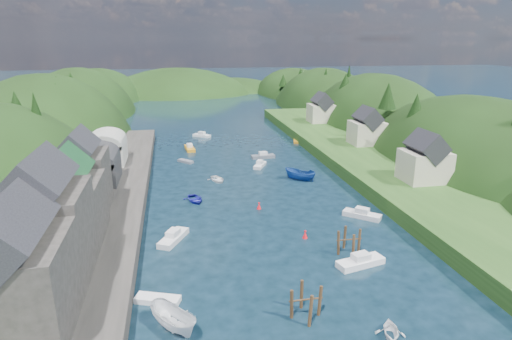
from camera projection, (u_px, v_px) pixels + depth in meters
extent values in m
plane|color=black|center=(236.00, 158.00, 92.84)|extent=(600.00, 600.00, 0.00)
ellipsoid|color=black|center=(51.00, 176.00, 110.66)|extent=(44.00, 75.56, 52.00)
ellipsoid|color=black|center=(82.00, 137.00, 150.79)|extent=(44.00, 75.56, 48.19)
ellipsoid|color=black|center=(99.00, 113.00, 189.70)|extent=(44.00, 75.56, 39.00)
ellipsoid|color=black|center=(470.00, 207.00, 86.56)|extent=(36.00, 75.56, 44.49)
ellipsoid|color=black|center=(374.00, 156.00, 127.07)|extent=(36.00, 75.56, 48.00)
ellipsoid|color=black|center=(324.00, 126.00, 167.21)|extent=(36.00, 75.56, 44.49)
ellipsoid|color=black|center=(295.00, 106.00, 206.16)|extent=(36.00, 75.56, 36.00)
ellipsoid|color=black|center=(179.00, 114.00, 206.48)|extent=(80.00, 60.00, 44.00)
ellipsoid|color=black|center=(233.00, 113.00, 221.61)|extent=(70.00, 56.00, 36.00)
cone|color=black|center=(36.00, 115.00, 72.56)|extent=(3.35, 3.35, 7.88)
cone|color=black|center=(16.00, 107.00, 81.92)|extent=(4.18, 4.18, 6.20)
cone|color=black|center=(57.00, 95.00, 97.10)|extent=(4.73, 4.73, 5.58)
cone|color=black|center=(58.00, 90.00, 102.84)|extent=(4.34, 4.34, 6.94)
cone|color=black|center=(76.00, 103.00, 114.67)|extent=(5.28, 5.28, 5.08)
cone|color=black|center=(72.00, 84.00, 124.18)|extent=(4.77, 4.77, 6.71)
cone|color=black|center=(91.00, 94.00, 130.05)|extent=(4.07, 4.07, 5.71)
cone|color=black|center=(84.00, 86.00, 143.25)|extent=(4.56, 4.56, 7.97)
cone|color=black|center=(90.00, 87.00, 154.40)|extent=(4.75, 4.75, 5.88)
cone|color=black|center=(98.00, 83.00, 162.72)|extent=(4.27, 4.27, 6.90)
cone|color=black|center=(488.00, 123.00, 74.76)|extent=(5.03, 5.03, 5.85)
cone|color=black|center=(416.00, 113.00, 86.71)|extent=(5.29, 5.29, 7.83)
cone|color=black|center=(388.00, 96.00, 97.43)|extent=(4.07, 4.07, 5.96)
cone|color=black|center=(384.00, 106.00, 108.44)|extent=(3.40, 3.40, 6.42)
cone|color=black|center=(377.00, 91.00, 117.84)|extent=(4.94, 4.94, 8.18)
cone|color=black|center=(345.00, 85.00, 122.58)|extent=(5.25, 5.25, 6.48)
cone|color=black|center=(349.00, 78.00, 136.60)|extent=(3.36, 3.36, 8.57)
cone|color=black|center=(326.00, 80.00, 151.02)|extent=(4.57, 4.57, 7.86)
cone|color=black|center=(312.00, 81.00, 164.93)|extent=(3.59, 3.59, 6.82)
cone|color=black|center=(301.00, 75.00, 170.04)|extent=(4.14, 4.14, 5.29)
cone|color=black|center=(283.00, 80.00, 180.93)|extent=(3.83, 3.83, 4.84)
cube|color=#2D2B28|center=(99.00, 217.00, 59.99)|extent=(12.00, 110.00, 2.00)
cube|color=#234719|center=(46.00, 219.00, 58.62)|extent=(12.00, 110.00, 2.50)
cube|color=#2D2B28|center=(17.00, 288.00, 33.76)|extent=(8.00, 9.00, 8.00)
cube|color=black|center=(6.00, 231.00, 32.30)|extent=(5.88, 9.36, 5.88)
cube|color=#2D2B28|center=(46.00, 234.00, 42.06)|extent=(8.00, 9.00, 9.00)
cube|color=black|center=(38.00, 181.00, 40.45)|extent=(5.88, 9.36, 5.88)
cube|color=#2D2B28|center=(68.00, 209.00, 50.79)|extent=(8.00, 9.00, 7.00)
cube|color=#1E592D|center=(63.00, 173.00, 49.48)|extent=(5.88, 9.36, 5.88)
cube|color=#2D2B28|center=(82.00, 181.00, 59.08)|extent=(7.00, 8.00, 8.00)
cube|color=black|center=(77.00, 147.00, 57.66)|extent=(5.15, 8.32, 5.15)
cube|color=#2D2D30|center=(97.00, 170.00, 70.93)|extent=(7.00, 9.00, 4.00)
cylinder|color=#2D2D30|center=(95.00, 159.00, 70.34)|extent=(7.00, 9.00, 7.00)
cube|color=#B2B2A8|center=(107.00, 152.00, 82.18)|extent=(7.00, 9.00, 4.00)
cylinder|color=#B2B2A8|center=(105.00, 142.00, 81.59)|extent=(7.00, 9.00, 7.00)
cube|color=#234719|center=(364.00, 159.00, 87.73)|extent=(16.00, 120.00, 2.40)
cube|color=beige|center=(424.00, 166.00, 70.13)|extent=(7.00, 6.00, 5.00)
cube|color=black|center=(427.00, 146.00, 69.15)|extent=(5.15, 6.24, 5.15)
cube|color=beige|center=(367.00, 133.00, 94.88)|extent=(7.00, 6.00, 5.00)
cube|color=black|center=(368.00, 118.00, 93.90)|extent=(5.15, 6.24, 5.15)
cube|color=beige|center=(321.00, 113.00, 120.02)|extent=(7.00, 6.00, 5.00)
cube|color=black|center=(322.00, 101.00, 119.04)|extent=(5.15, 6.24, 5.15)
cylinder|color=#382314|center=(320.00, 304.00, 39.89)|extent=(0.32, 0.32, 3.65)
cylinder|color=#382314|center=(301.00, 297.00, 40.91)|extent=(0.32, 0.32, 3.65)
cylinder|color=#382314|center=(292.00, 307.00, 39.39)|extent=(0.32, 0.32, 3.65)
cylinder|color=#382314|center=(310.00, 314.00, 38.37)|extent=(0.32, 0.32, 3.65)
cylinder|color=#382314|center=(306.00, 300.00, 39.46)|extent=(3.25, 0.16, 0.16)
cylinder|color=#382314|center=(359.00, 243.00, 51.68)|extent=(0.32, 0.32, 3.66)
cylinder|color=#382314|center=(345.00, 239.00, 52.67)|extent=(0.32, 0.32, 3.66)
cylinder|color=#382314|center=(338.00, 245.00, 51.19)|extent=(0.32, 0.32, 3.66)
cylinder|color=#382314|center=(353.00, 249.00, 50.19)|extent=(0.32, 0.32, 3.66)
cylinder|color=#382314|center=(349.00, 240.00, 51.25)|extent=(3.17, 0.16, 0.16)
cone|color=red|center=(305.00, 235.00, 55.64)|extent=(0.70, 0.70, 0.90)
sphere|color=red|center=(305.00, 231.00, 55.49)|extent=(0.30, 0.30, 0.30)
cone|color=red|center=(259.00, 206.00, 65.19)|extent=(0.70, 0.70, 0.90)
sphere|color=red|center=(259.00, 203.00, 65.04)|extent=(0.30, 0.30, 0.30)
cube|color=silver|center=(173.00, 238.00, 54.93)|extent=(4.20, 5.71, 0.77)
cube|color=silver|center=(173.00, 233.00, 54.70)|extent=(2.03, 2.30, 0.70)
imported|color=#1B4799|center=(300.00, 175.00, 78.31)|extent=(6.01, 5.25, 2.26)
cube|color=slate|center=(186.00, 161.00, 89.82)|extent=(3.40, 3.57, 0.52)
cube|color=orange|center=(190.00, 148.00, 99.84)|extent=(2.36, 5.62, 0.77)
cube|color=silver|center=(190.00, 145.00, 99.62)|extent=(1.45, 2.03, 0.70)
imported|color=white|center=(174.00, 320.00, 37.93)|extent=(5.22, 6.12, 2.29)
cube|color=orange|center=(296.00, 141.00, 107.31)|extent=(2.21, 3.93, 0.52)
cube|color=silver|center=(362.00, 215.00, 62.15)|extent=(5.22, 4.93, 0.76)
cube|color=silver|center=(362.00, 210.00, 61.93)|extent=(2.24, 2.19, 0.70)
cube|color=silver|center=(260.00, 165.00, 86.69)|extent=(3.44, 4.82, 0.65)
cube|color=silver|center=(260.00, 162.00, 86.49)|extent=(1.68, 1.93, 0.70)
cube|color=white|center=(158.00, 300.00, 42.11)|extent=(4.67, 2.93, 0.62)
cube|color=white|center=(360.00, 262.00, 48.94)|extent=(5.96, 3.14, 0.79)
cube|color=silver|center=(361.00, 256.00, 48.71)|extent=(2.24, 1.74, 0.70)
cube|color=slate|center=(263.00, 157.00, 93.08)|extent=(5.14, 1.92, 0.71)
cube|color=silver|center=(263.00, 153.00, 92.87)|extent=(1.83, 1.26, 0.70)
imported|color=white|center=(218.00, 179.00, 78.10)|extent=(4.01, 4.78, 0.85)
imported|color=white|center=(391.00, 330.00, 37.10)|extent=(3.68, 3.94, 1.68)
imported|color=navy|center=(195.00, 199.00, 68.37)|extent=(4.13, 5.03, 0.91)
cube|color=white|center=(202.00, 136.00, 113.22)|extent=(4.80, 4.27, 0.68)
cube|color=silver|center=(202.00, 133.00, 113.00)|extent=(2.03, 1.94, 0.70)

